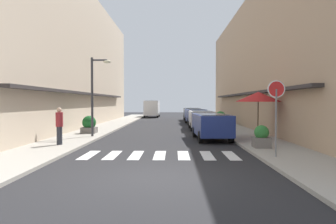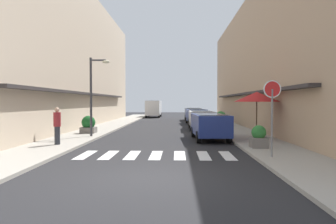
{
  "view_description": "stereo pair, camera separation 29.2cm",
  "coord_description": "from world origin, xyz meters",
  "px_view_note": "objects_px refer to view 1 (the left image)",
  "views": [
    {
      "loc": [
        0.56,
        -8.85,
        2.13
      ],
      "look_at": [
        0.09,
        17.34,
        1.33
      ],
      "focal_mm": 34.11,
      "sensor_mm": 36.0,
      "label": 1
    },
    {
      "loc": [
        0.85,
        -8.84,
        2.13
      ],
      "look_at": [
        0.09,
        17.34,
        1.33
      ],
      "focal_mm": 34.11,
      "sensor_mm": 36.0,
      "label": 2
    }
  ],
  "objects_px": {
    "delivery_van": "(152,107)",
    "round_street_sign": "(276,98)",
    "parked_car_mid": "(201,118)",
    "planter_far": "(220,118)",
    "parked_car_far": "(195,115)",
    "street_lamp": "(96,87)",
    "pedestrian_walking_near": "(59,125)",
    "parked_car_distant": "(192,113)",
    "planter_corner": "(262,137)",
    "parked_car_near": "(211,124)",
    "planter_midblock": "(89,125)",
    "cafe_umbrella": "(258,97)"
  },
  "relations": [
    {
      "from": "round_street_sign",
      "to": "planter_far",
      "type": "xyz_separation_m",
      "value": [
        0.38,
        16.53,
        -1.57
      ]
    },
    {
      "from": "planter_far",
      "to": "pedestrian_walking_near",
      "type": "relative_size",
      "value": 0.69
    },
    {
      "from": "planter_midblock",
      "to": "planter_far",
      "type": "bearing_deg",
      "value": 38.13
    },
    {
      "from": "planter_far",
      "to": "pedestrian_walking_near",
      "type": "distance_m",
      "value": 16.42
    },
    {
      "from": "parked_car_mid",
      "to": "parked_car_distant",
      "type": "xyz_separation_m",
      "value": [
        0.0,
        12.73,
        0.0
      ]
    },
    {
      "from": "planter_corner",
      "to": "delivery_van",
      "type": "bearing_deg",
      "value": 102.55
    },
    {
      "from": "round_street_sign",
      "to": "planter_corner",
      "type": "height_order",
      "value": "round_street_sign"
    },
    {
      "from": "parked_car_distant",
      "to": "delivery_van",
      "type": "relative_size",
      "value": 0.76
    },
    {
      "from": "street_lamp",
      "to": "pedestrian_walking_near",
      "type": "height_order",
      "value": "street_lamp"
    },
    {
      "from": "delivery_van",
      "to": "round_street_sign",
      "type": "bearing_deg",
      "value": -78.54
    },
    {
      "from": "parked_car_near",
      "to": "parked_car_distant",
      "type": "xyz_separation_m",
      "value": [
        0.0,
        19.56,
        -0.0
      ]
    },
    {
      "from": "parked_car_distant",
      "to": "planter_far",
      "type": "xyz_separation_m",
      "value": [
        2.03,
        -9.19,
        -0.21
      ]
    },
    {
      "from": "round_street_sign",
      "to": "planter_far",
      "type": "relative_size",
      "value": 2.31
    },
    {
      "from": "round_street_sign",
      "to": "parked_car_far",
      "type": "bearing_deg",
      "value": 94.83
    },
    {
      "from": "delivery_van",
      "to": "pedestrian_walking_near",
      "type": "relative_size",
      "value": 3.06
    },
    {
      "from": "planter_midblock",
      "to": "parked_car_distant",
      "type": "bearing_deg",
      "value": 65.47
    },
    {
      "from": "parked_car_mid",
      "to": "parked_car_far",
      "type": "height_order",
      "value": "same"
    },
    {
      "from": "parked_car_far",
      "to": "round_street_sign",
      "type": "distance_m",
      "value": 19.56
    },
    {
      "from": "cafe_umbrella",
      "to": "planter_far",
      "type": "xyz_separation_m",
      "value": [
        -0.52,
        10.58,
        -1.71
      ]
    },
    {
      "from": "parked_car_distant",
      "to": "pedestrian_walking_near",
      "type": "bearing_deg",
      "value": -108.55
    },
    {
      "from": "street_lamp",
      "to": "planter_midblock",
      "type": "xyz_separation_m",
      "value": [
        -0.92,
        1.96,
        -2.36
      ]
    },
    {
      "from": "parked_car_far",
      "to": "pedestrian_walking_near",
      "type": "bearing_deg",
      "value": -114.95
    },
    {
      "from": "parked_car_distant",
      "to": "planter_midblock",
      "type": "bearing_deg",
      "value": -114.53
    },
    {
      "from": "parked_car_distant",
      "to": "street_lamp",
      "type": "xyz_separation_m",
      "value": [
        -6.74,
        -18.75,
        2.09
      ]
    },
    {
      "from": "round_street_sign",
      "to": "cafe_umbrella",
      "type": "relative_size",
      "value": 1.09
    },
    {
      "from": "street_lamp",
      "to": "planter_far",
      "type": "xyz_separation_m",
      "value": [
        8.77,
        9.56,
        -2.3
      ]
    },
    {
      "from": "parked_car_distant",
      "to": "parked_car_near",
      "type": "bearing_deg",
      "value": -90.0
    },
    {
      "from": "parked_car_near",
      "to": "parked_car_mid",
      "type": "relative_size",
      "value": 1.06
    },
    {
      "from": "parked_car_distant",
      "to": "delivery_van",
      "type": "xyz_separation_m",
      "value": [
        -5.22,
        8.17,
        0.48
      ]
    },
    {
      "from": "parked_car_far",
      "to": "planter_far",
      "type": "height_order",
      "value": "parked_car_far"
    },
    {
      "from": "parked_car_distant",
      "to": "planter_corner",
      "type": "bearing_deg",
      "value": -85.63
    },
    {
      "from": "parked_car_far",
      "to": "parked_car_distant",
      "type": "relative_size",
      "value": 1.07
    },
    {
      "from": "parked_car_near",
      "to": "round_street_sign",
      "type": "height_order",
      "value": "round_street_sign"
    },
    {
      "from": "parked_car_near",
      "to": "parked_car_distant",
      "type": "distance_m",
      "value": 19.56
    },
    {
      "from": "parked_car_mid",
      "to": "planter_far",
      "type": "height_order",
      "value": "parked_car_mid"
    },
    {
      "from": "round_street_sign",
      "to": "pedestrian_walking_near",
      "type": "xyz_separation_m",
      "value": [
        -9.2,
        3.2,
        -1.22
      ]
    },
    {
      "from": "parked_car_near",
      "to": "street_lamp",
      "type": "bearing_deg",
      "value": 173.15
    },
    {
      "from": "planter_corner",
      "to": "planter_far",
      "type": "xyz_separation_m",
      "value": [
        0.24,
        14.11,
        0.13
      ]
    },
    {
      "from": "round_street_sign",
      "to": "street_lamp",
      "type": "distance_m",
      "value": 10.93
    },
    {
      "from": "parked_car_far",
      "to": "street_lamp",
      "type": "distance_m",
      "value": 14.33
    },
    {
      "from": "parked_car_far",
      "to": "cafe_umbrella",
      "type": "xyz_separation_m",
      "value": [
        2.55,
        -13.5,
        1.5
      ]
    },
    {
      "from": "parked_car_mid",
      "to": "cafe_umbrella",
      "type": "height_order",
      "value": "cafe_umbrella"
    },
    {
      "from": "planter_midblock",
      "to": "planter_far",
      "type": "xyz_separation_m",
      "value": [
        9.69,
        7.6,
        0.06
      ]
    },
    {
      "from": "parked_car_far",
      "to": "cafe_umbrella",
      "type": "bearing_deg",
      "value": -79.3
    },
    {
      "from": "parked_car_distant",
      "to": "planter_corner",
      "type": "xyz_separation_m",
      "value": [
        1.78,
        -23.3,
        -0.34
      ]
    },
    {
      "from": "parked_car_mid",
      "to": "street_lamp",
      "type": "xyz_separation_m",
      "value": [
        -6.74,
        -6.02,
        2.09
      ]
    },
    {
      "from": "parked_car_distant",
      "to": "round_street_sign",
      "type": "bearing_deg",
      "value": -86.34
    },
    {
      "from": "parked_car_far",
      "to": "street_lamp",
      "type": "height_order",
      "value": "street_lamp"
    },
    {
      "from": "parked_car_mid",
      "to": "delivery_van",
      "type": "relative_size",
      "value": 0.75
    },
    {
      "from": "pedestrian_walking_near",
      "to": "parked_car_distant",
      "type": "bearing_deg",
      "value": -12.98
    }
  ]
}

